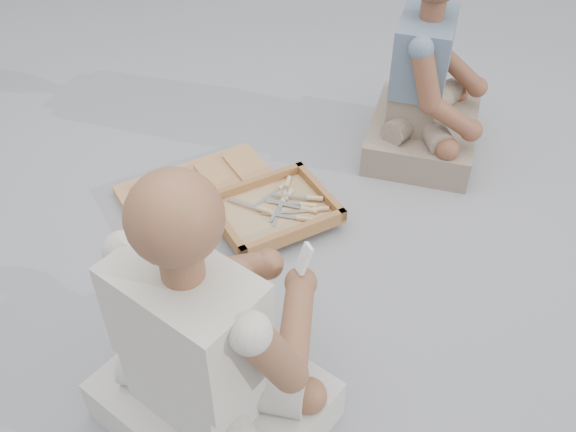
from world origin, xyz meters
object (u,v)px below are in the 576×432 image
tool_tray (273,210)px  companion (426,90)px  carved_panel (202,194)px  craftsman (207,351)px

tool_tray → companion: bearing=7.6°
carved_panel → craftsman: (-0.42, -1.01, 0.32)m
carved_panel → companion: bearing=-9.6°
tool_tray → craftsman: craftsman is taller
carved_panel → companion: 1.13m
craftsman → companion: bearing=97.4°
craftsman → tool_tray: bearing=117.5°
carved_panel → craftsman: 1.14m
carved_panel → tool_tray: size_ratio=1.36×
tool_tray → carved_panel: bearing=122.9°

